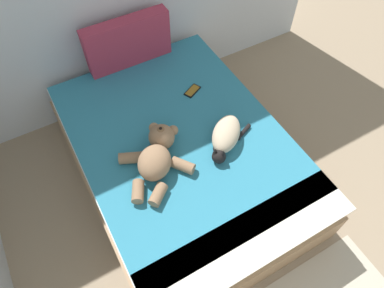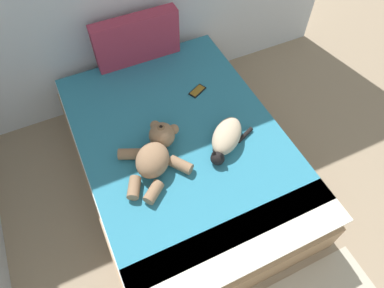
{
  "view_description": "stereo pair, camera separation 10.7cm",
  "coord_description": "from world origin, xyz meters",
  "px_view_note": "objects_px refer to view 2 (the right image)",
  "views": [
    {
      "loc": [
        0.8,
        1.69,
        2.57
      ],
      "look_at": [
        1.52,
        2.95,
        0.54
      ],
      "focal_mm": 32.36,
      "sensor_mm": 36.0,
      "label": 1
    },
    {
      "loc": [
        0.9,
        1.64,
        2.57
      ],
      "look_at": [
        1.52,
        2.95,
        0.54
      ],
      "focal_mm": 32.36,
      "sensor_mm": 36.0,
      "label": 2
    }
  ],
  "objects_px": {
    "bed": "(183,158)",
    "patterned_cushion": "(137,39)",
    "cell_phone": "(197,91)",
    "cat": "(226,138)",
    "teddy_bear": "(155,153)"
  },
  "relations": [
    {
      "from": "bed",
      "to": "patterned_cushion",
      "type": "distance_m",
      "value": 1.07
    },
    {
      "from": "bed",
      "to": "cell_phone",
      "type": "height_order",
      "value": "cell_phone"
    },
    {
      "from": "patterned_cushion",
      "to": "teddy_bear",
      "type": "xyz_separation_m",
      "value": [
        -0.26,
        -1.06,
        -0.12
      ]
    },
    {
      "from": "bed",
      "to": "cat",
      "type": "distance_m",
      "value": 0.46
    },
    {
      "from": "cat",
      "to": "cell_phone",
      "type": "height_order",
      "value": "cat"
    },
    {
      "from": "bed",
      "to": "cell_phone",
      "type": "distance_m",
      "value": 0.56
    },
    {
      "from": "bed",
      "to": "cat",
      "type": "xyz_separation_m",
      "value": [
        0.27,
        -0.18,
        0.33
      ]
    },
    {
      "from": "bed",
      "to": "teddy_bear",
      "type": "bearing_deg",
      "value": -158.2
    },
    {
      "from": "patterned_cushion",
      "to": "teddy_bear",
      "type": "relative_size",
      "value": 1.26
    },
    {
      "from": "patterned_cushion",
      "to": "teddy_bear",
      "type": "distance_m",
      "value": 1.1
    },
    {
      "from": "bed",
      "to": "patterned_cushion",
      "type": "bearing_deg",
      "value": 88.69
    },
    {
      "from": "bed",
      "to": "cell_phone",
      "type": "relative_size",
      "value": 12.71
    },
    {
      "from": "bed",
      "to": "cell_phone",
      "type": "xyz_separation_m",
      "value": [
        0.31,
        0.39,
        0.27
      ]
    },
    {
      "from": "patterned_cushion",
      "to": "cat",
      "type": "bearing_deg",
      "value": -77.96
    },
    {
      "from": "cell_phone",
      "to": "bed",
      "type": "bearing_deg",
      "value": -128.95
    }
  ]
}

